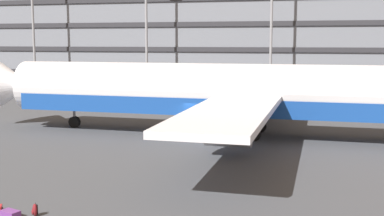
{
  "coord_description": "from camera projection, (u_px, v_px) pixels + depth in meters",
  "views": [
    {
      "loc": [
        7.98,
        -33.24,
        6.86
      ],
      "look_at": [
        0.89,
        -5.62,
        3.0
      ],
      "focal_mm": 46.61,
      "sensor_mm": 36.0,
      "label": 1
    }
  ],
  "objects": [
    {
      "name": "terminal_structure",
      "position": [
        270.0,
        37.0,
        79.93
      ],
      "size": [
        127.62,
        17.26,
        14.89
      ],
      "color": "slate",
      "rests_on": "ground_plane"
    },
    {
      "name": "ground_plane",
      "position": [
        200.0,
        140.0,
        34.79
      ],
      "size": [
        600.0,
        600.0,
        0.0
      ],
      "primitive_type": "plane",
      "color": "#424449"
    },
    {
      "name": "suitcase_orange",
      "position": [
        10.0,
        214.0,
        19.51
      ],
      "size": [
        0.86,
        0.65,
        0.26
      ],
      "color": "#72388C",
      "rests_on": "ground_plane"
    },
    {
      "name": "light_mast_left",
      "position": [
        146.0,
        9.0,
        69.82
      ],
      "size": [
        1.8,
        0.5,
        19.37
      ],
      "color": "gray",
      "rests_on": "ground_plane"
    },
    {
      "name": "airliner",
      "position": [
        245.0,
        93.0,
        35.78
      ],
      "size": [
        40.97,
        33.02,
        11.02
      ],
      "color": "silver",
      "rests_on": "ground_plane"
    },
    {
      "name": "backpack_black",
      "position": [
        35.0,
        210.0,
        19.59
      ],
      "size": [
        0.36,
        0.38,
        0.55
      ],
      "color": "maroon",
      "rests_on": "ground_plane"
    }
  ]
}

